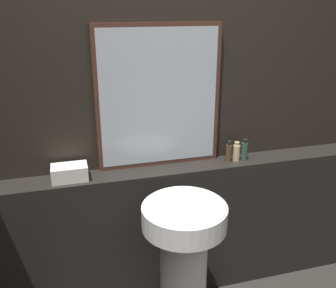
{
  "coord_description": "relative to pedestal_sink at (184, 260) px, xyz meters",
  "views": [
    {
      "loc": [
        -0.64,
        -0.54,
        1.89
      ],
      "look_at": [
        -0.09,
        1.42,
        1.13
      ],
      "focal_mm": 40.0,
      "sensor_mm": 36.0,
      "label": 1
    }
  ],
  "objects": [
    {
      "name": "lotion_bottle",
      "position": [
        0.55,
        0.42,
        0.44
      ],
      "size": [
        0.04,
        0.04,
        0.14
      ],
      "color": "#2D4C3D",
      "rests_on": "vanity_counter"
    },
    {
      "name": "conditioner_bottle",
      "position": [
        0.49,
        0.42,
        0.44
      ],
      "size": [
        0.05,
        0.05,
        0.13
      ],
      "color": "#C6B284",
      "rests_on": "vanity_counter"
    },
    {
      "name": "wall_back",
      "position": [
        0.09,
        0.55,
        0.7
      ],
      "size": [
        8.0,
        0.06,
        2.5
      ],
      "color": "black",
      "rests_on": "ground_plane"
    },
    {
      "name": "mirror",
      "position": [
        -0.01,
        0.5,
        0.81
      ],
      "size": [
        0.77,
        0.03,
        0.87
      ],
      "color": "#47281E",
      "rests_on": "vanity_counter"
    },
    {
      "name": "vanity_counter",
      "position": [
        0.09,
        0.42,
        -0.09
      ],
      "size": [
        2.81,
        0.2,
        0.93
      ],
      "color": "black",
      "rests_on": "ground_plane"
    },
    {
      "name": "pedestal_sink",
      "position": [
        0.0,
        0.0,
        0.0
      ],
      "size": [
        0.46,
        0.46,
        0.91
      ],
      "color": "white",
      "rests_on": "ground_plane"
    },
    {
      "name": "towel_stack",
      "position": [
        -0.57,
        0.42,
        0.42
      ],
      "size": [
        0.21,
        0.13,
        0.09
      ],
      "color": "silver",
      "rests_on": "vanity_counter"
    },
    {
      "name": "shampoo_bottle",
      "position": [
        0.44,
        0.42,
        0.44
      ],
      "size": [
        0.04,
        0.04,
        0.14
      ],
      "color": "#4C3823",
      "rests_on": "vanity_counter"
    }
  ]
}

